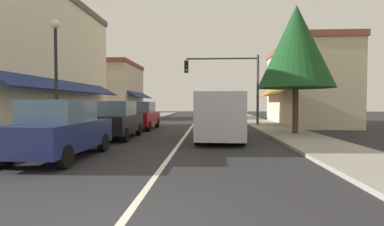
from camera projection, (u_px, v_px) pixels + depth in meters
The scene contains 14 objects.
ground_plane at pixel (192, 126), 21.75m from camera, with size 80.00×80.00×0.00m, color #28282B.
sidewalk_left at pixel (119, 125), 22.06m from camera, with size 2.60×56.00×0.12m, color gray.
sidewalk_right at pixel (268, 125), 21.43m from camera, with size 2.60×56.00×0.12m, color gray.
lane_center_stripe at pixel (192, 126), 21.75m from camera, with size 0.14×52.00×0.01m, color silver.
storefront_left_block at pixel (20, 61), 16.15m from camera, with size 5.98×14.20×8.00m.
storefront_right_block at pixel (306, 85), 23.14m from camera, with size 5.39×10.20×6.20m.
storefront_far_left at pixel (116, 91), 32.14m from camera, with size 5.54×8.20×6.04m.
parked_car_nearest_left at pixel (61, 130), 8.85m from camera, with size 1.79×4.10×1.77m.
parked_car_second_left at pixel (116, 120), 13.95m from camera, with size 1.85×4.13×1.77m.
parked_car_third_left at pixel (141, 116), 18.83m from camera, with size 1.82×4.12×1.77m.
van_in_lane at pixel (219, 115), 13.27m from camera, with size 2.10×5.22×2.12m.
traffic_signal_mast_arm at pixel (231, 77), 21.61m from camera, with size 5.48×0.50×5.21m.
street_lamp_left_near at pixel (56, 61), 11.59m from camera, with size 0.36×0.36×4.96m.
tree_right_near at pixel (296, 47), 15.16m from camera, with size 3.88×3.88×6.73m.
Camera 1 is at (1.21, -3.67, 1.67)m, focal length 27.57 mm.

